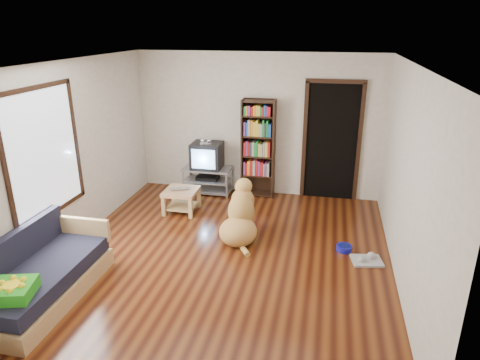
% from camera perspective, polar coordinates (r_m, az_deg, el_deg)
% --- Properties ---
extents(ground, '(5.00, 5.00, 0.00)m').
position_cam_1_polar(ground, '(6.07, -1.95, -10.04)').
color(ground, '#612D10').
rests_on(ground, ground).
extents(ceiling, '(5.00, 5.00, 0.00)m').
position_cam_1_polar(ceiling, '(5.27, -2.30, 15.24)').
color(ceiling, white).
rests_on(ceiling, ground).
extents(wall_back, '(4.50, 0.00, 4.50)m').
position_cam_1_polar(wall_back, '(7.89, 2.32, 7.31)').
color(wall_back, beige).
rests_on(wall_back, ground).
extents(wall_front, '(4.50, 0.00, 4.50)m').
position_cam_1_polar(wall_front, '(3.38, -12.65, -11.57)').
color(wall_front, beige).
rests_on(wall_front, ground).
extents(wall_left, '(0.00, 5.00, 5.00)m').
position_cam_1_polar(wall_left, '(6.44, -21.95, 2.89)').
color(wall_left, beige).
rests_on(wall_left, ground).
extents(wall_right, '(0.00, 5.00, 5.00)m').
position_cam_1_polar(wall_right, '(5.46, 21.44, 0.02)').
color(wall_right, beige).
rests_on(wall_right, ground).
extents(green_cushion, '(0.50, 0.50, 0.13)m').
position_cam_1_polar(green_cushion, '(5.07, -28.02, -12.87)').
color(green_cushion, '#29971B').
rests_on(green_cushion, sofa).
extents(laptop, '(0.37, 0.32, 0.02)m').
position_cam_1_polar(laptop, '(7.29, -7.94, -1.29)').
color(laptop, '#BDBCC1').
rests_on(laptop, coffee_table).
extents(dog_bowl, '(0.22, 0.22, 0.08)m').
position_cam_1_polar(dog_bowl, '(6.34, 13.70, -8.81)').
color(dog_bowl, '#151693').
rests_on(dog_bowl, ground).
extents(grey_rag, '(0.45, 0.39, 0.03)m').
position_cam_1_polar(grey_rag, '(6.16, 16.54, -10.29)').
color(grey_rag, '#A5A5A5').
rests_on(grey_rag, ground).
extents(window, '(0.03, 1.46, 1.70)m').
position_cam_1_polar(window, '(5.99, -24.64, 3.28)').
color(window, white).
rests_on(window, wall_left).
extents(doorway, '(1.03, 0.05, 2.19)m').
position_cam_1_polar(doorway, '(7.81, 12.13, 5.37)').
color(doorway, black).
rests_on(doorway, wall_back).
extents(tv_stand, '(0.90, 0.45, 0.50)m').
position_cam_1_polar(tv_stand, '(8.14, -4.33, 0.12)').
color(tv_stand, '#99999E').
rests_on(tv_stand, ground).
extents(crt_tv, '(0.55, 0.52, 0.58)m').
position_cam_1_polar(crt_tv, '(8.02, -4.38, 3.35)').
color(crt_tv, black).
rests_on(crt_tv, tv_stand).
extents(bookshelf, '(0.60, 0.30, 1.80)m').
position_cam_1_polar(bookshelf, '(7.81, 2.46, 4.90)').
color(bookshelf, black).
rests_on(bookshelf, ground).
extents(sofa, '(0.80, 1.80, 0.80)m').
position_cam_1_polar(sofa, '(5.61, -25.02, -11.74)').
color(sofa, tan).
rests_on(sofa, ground).
extents(coffee_table, '(0.55, 0.55, 0.40)m').
position_cam_1_polar(coffee_table, '(7.36, -7.82, -2.16)').
color(coffee_table, tan).
rests_on(coffee_table, ground).
extents(dog, '(0.56, 1.09, 0.90)m').
position_cam_1_polar(dog, '(6.40, 0.05, -5.03)').
color(dog, '#BC7E48').
rests_on(dog, ground).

